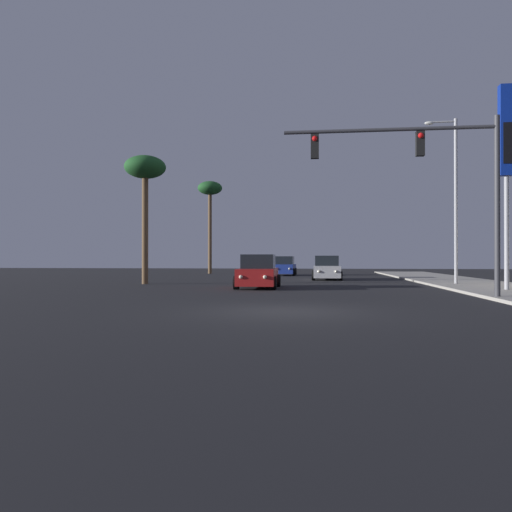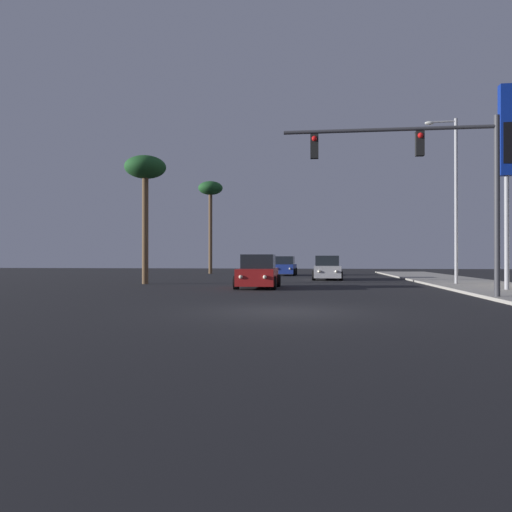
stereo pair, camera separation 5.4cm
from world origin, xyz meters
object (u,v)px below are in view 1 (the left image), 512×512
(palm_tree_far, at_px, (210,193))
(car_red, at_px, (258,273))
(traffic_light_mast, at_px, (433,169))
(palm_tree_near, at_px, (145,173))
(street_lamp, at_px, (453,192))
(car_silver, at_px, (327,269))
(car_blue, at_px, (284,267))

(palm_tree_far, bearing_deg, car_red, -72.07)
(traffic_light_mast, bearing_deg, car_red, 139.40)
(palm_tree_near, bearing_deg, car_red, -24.06)
(street_lamp, distance_m, palm_tree_far, 26.71)
(car_silver, relative_size, palm_tree_near, 0.58)
(car_silver, bearing_deg, car_red, 70.73)
(car_blue, bearing_deg, palm_tree_near, 67.64)
(street_lamp, height_order, palm_tree_near, street_lamp)
(car_silver, distance_m, car_blue, 9.43)
(car_silver, xyz_separation_m, traffic_light_mast, (3.50, -16.46, 3.99))
(car_silver, bearing_deg, palm_tree_far, -49.07)
(traffic_light_mast, height_order, palm_tree_near, palm_tree_near)
(car_blue, height_order, palm_tree_far, palm_tree_far)
(car_silver, height_order, traffic_light_mast, traffic_light_mast)
(street_lamp, xyz_separation_m, palm_tree_near, (-17.32, -0.29, 1.34))
(car_red, xyz_separation_m, traffic_light_mast, (7.11, -6.09, 3.99))
(car_silver, distance_m, traffic_light_mast, 17.30)
(car_blue, xyz_separation_m, car_red, (-0.09, -19.12, 0.00))
(car_blue, bearing_deg, traffic_light_mast, 107.08)
(car_blue, bearing_deg, palm_tree_far, -26.36)
(palm_tree_near, bearing_deg, car_blue, 66.11)
(car_red, bearing_deg, street_lamp, -163.18)
(car_red, relative_size, traffic_light_mast, 0.56)
(palm_tree_far, xyz_separation_m, palm_tree_near, (0.49, -20.00, -1.43))
(car_blue, distance_m, palm_tree_far, 11.14)
(traffic_light_mast, height_order, street_lamp, street_lamp)
(traffic_light_mast, distance_m, palm_tree_far, 32.81)
(car_red, xyz_separation_m, palm_tree_near, (-7.00, 3.12, 5.69))
(car_red, distance_m, street_lamp, 11.71)
(street_lamp, xyz_separation_m, palm_tree_far, (-17.81, 19.71, 2.77))
(car_red, relative_size, street_lamp, 0.48)
(car_silver, height_order, car_red, same)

